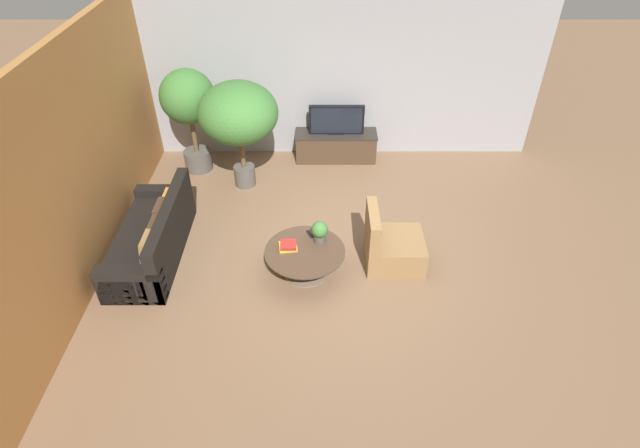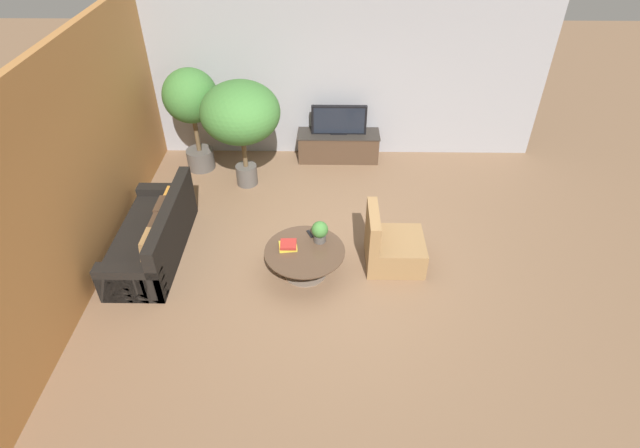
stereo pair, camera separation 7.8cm
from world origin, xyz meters
TOP-DOWN VIEW (x-y plane):
  - ground_plane at (0.00, 0.00)m, footprint 24.00×24.00m
  - back_wall_stone at (0.00, 3.26)m, footprint 7.40×0.12m
  - side_wall_left at (-3.26, 0.20)m, footprint 0.12×7.40m
  - media_console at (0.10, 2.94)m, footprint 1.49×0.50m
  - television at (0.10, 2.94)m, footprint 0.99×0.13m
  - coffee_table at (-0.40, -0.18)m, footprint 1.09×1.09m
  - couch_by_wall at (-2.56, 0.21)m, footprint 0.84×2.03m
  - armchair_wicker at (0.80, 0.06)m, footprint 0.80×0.76m
  - potted_palm_tall at (-2.40, 2.57)m, footprint 0.92×0.92m
  - potted_palm_corner at (-1.50, 2.06)m, footprint 1.28×1.28m
  - potted_plant_tabletop at (-0.20, 0.02)m, footprint 0.23×0.23m
  - book_stack at (-0.62, -0.13)m, footprint 0.26×0.24m
  - remote_black at (-0.34, 0.16)m, footprint 0.10×0.16m

SIDE VIEW (x-z plane):
  - ground_plane at x=0.00m, z-range 0.00..0.00m
  - armchair_wicker at x=0.80m, z-range -0.16..0.70m
  - media_console at x=0.10m, z-range 0.01..0.53m
  - coffee_table at x=-0.40m, z-range 0.08..0.48m
  - couch_by_wall at x=-2.56m, z-range -0.13..0.71m
  - remote_black at x=-0.34m, z-range 0.40..0.42m
  - book_stack at x=-0.62m, z-range 0.40..0.48m
  - potted_plant_tabletop at x=-0.20m, z-range 0.41..0.73m
  - television at x=0.10m, z-range 0.52..1.06m
  - potted_palm_tall at x=-2.40m, z-range 0.34..2.19m
  - potted_palm_corner at x=-1.50m, z-range 0.39..2.22m
  - back_wall_stone at x=0.00m, z-range 0.00..3.00m
  - side_wall_left at x=-3.26m, z-range 0.00..3.00m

